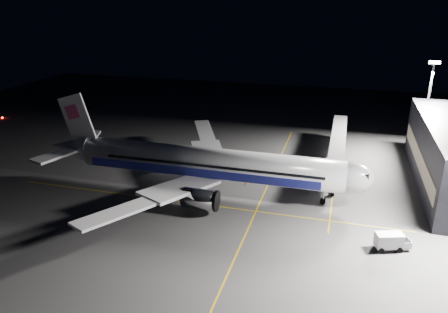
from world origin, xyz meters
TOP-DOWN VIEW (x-y plane):
  - ground at (0.00, 0.00)m, footprint 200.00×200.00m
  - guide_line_main at (10.00, 0.00)m, footprint 0.25×80.00m
  - guide_line_cross at (0.00, -6.00)m, footprint 70.00×0.25m
  - guide_line_side at (22.00, 10.00)m, footprint 0.25×40.00m
  - airliner at (-1.08, 0.00)m, footprint 61.48×54.22m
  - jet_bridge at (22.00, 18.06)m, footprint 3.60×34.40m
  - floodlight_mast_north at (40.00, 31.99)m, footprint 2.40×0.68m
  - service_truck at (30.80, -11.92)m, footprint 5.21×3.40m
  - baggage_tug at (-11.30, 11.77)m, footprint 2.67×2.20m
  - safety_cone_a at (-2.06, 4.00)m, footprint 0.40×0.40m
  - safety_cone_b at (6.00, 4.34)m, footprint 0.40×0.40m
  - safety_cone_c at (-0.29, 7.48)m, footprint 0.36×0.36m

SIDE VIEW (x-z plane):
  - ground at x=0.00m, z-range 0.00..0.00m
  - guide_line_main at x=10.00m, z-range 0.00..0.01m
  - guide_line_cross at x=0.00m, z-range 0.00..0.01m
  - guide_line_side at x=22.00m, z-range 0.00..0.01m
  - safety_cone_c at x=-0.29m, z-range 0.00..0.54m
  - safety_cone_b at x=6.00m, z-range 0.00..0.59m
  - safety_cone_a at x=-2.06m, z-range 0.00..0.60m
  - baggage_tug at x=-11.30m, z-range -0.07..1.78m
  - service_truck at x=30.80m, z-range 0.09..2.57m
  - jet_bridge at x=22.00m, z-range 1.43..7.73m
  - airliner at x=-1.08m, z-range -3.16..13.48m
  - floodlight_mast_north at x=40.00m, z-range 2.02..22.72m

